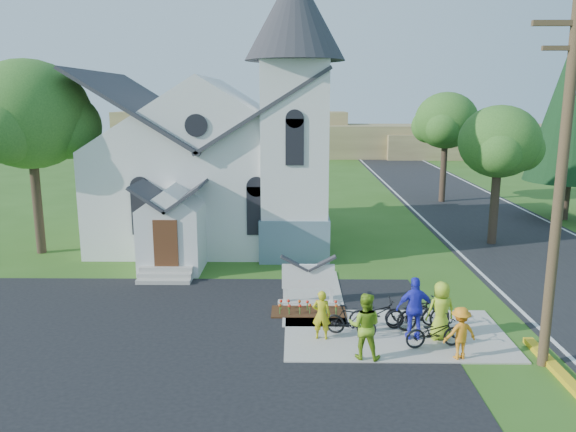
{
  "coord_description": "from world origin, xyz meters",
  "views": [
    {
      "loc": [
        -1.71,
        -16.2,
        7.38
      ],
      "look_at": [
        -1.95,
        5.0,
        2.9
      ],
      "focal_mm": 35.0,
      "sensor_mm": 36.0,
      "label": 1
    }
  ],
  "objects_px": {
    "cyclist_0": "(321,315)",
    "cyclist_3": "(460,333)",
    "cyclist_4": "(441,311)",
    "bike_4": "(434,332)",
    "utility_pole": "(564,175)",
    "cyclist_1": "(365,326)",
    "cyclist_2": "(415,308)",
    "bike_0": "(376,313)",
    "bike_3": "(424,313)",
    "church_sign": "(308,277)",
    "bike_1": "(351,321)",
    "bike_2": "(413,313)"
  },
  "relations": [
    {
      "from": "church_sign",
      "to": "cyclist_4",
      "type": "bearing_deg",
      "value": -37.63
    },
    {
      "from": "church_sign",
      "to": "cyclist_2",
      "type": "distance_m",
      "value": 4.45
    },
    {
      "from": "utility_pole",
      "to": "bike_2",
      "type": "bearing_deg",
      "value": 141.88
    },
    {
      "from": "cyclist_4",
      "to": "cyclist_1",
      "type": "bearing_deg",
      "value": 16.8
    },
    {
      "from": "bike_3",
      "to": "bike_4",
      "type": "xyz_separation_m",
      "value": [
        0.04,
        -1.28,
        -0.09
      ]
    },
    {
      "from": "cyclist_1",
      "to": "cyclist_2",
      "type": "height_order",
      "value": "cyclist_2"
    },
    {
      "from": "cyclist_1",
      "to": "bike_1",
      "type": "xyz_separation_m",
      "value": [
        -0.25,
        1.5,
        -0.48
      ]
    },
    {
      "from": "utility_pole",
      "to": "bike_0",
      "type": "bearing_deg",
      "value": 150.22
    },
    {
      "from": "bike_2",
      "to": "bike_3",
      "type": "relative_size",
      "value": 1.02
    },
    {
      "from": "church_sign",
      "to": "cyclist_3",
      "type": "relative_size",
      "value": 1.43
    },
    {
      "from": "utility_pole",
      "to": "cyclist_4",
      "type": "relative_size",
      "value": 5.42
    },
    {
      "from": "bike_2",
      "to": "cyclist_4",
      "type": "bearing_deg",
      "value": -156.9
    },
    {
      "from": "cyclist_1",
      "to": "bike_4",
      "type": "relative_size",
      "value": 1.08
    },
    {
      "from": "utility_pole",
      "to": "bike_2",
      "type": "height_order",
      "value": "utility_pole"
    },
    {
      "from": "church_sign",
      "to": "bike_4",
      "type": "xyz_separation_m",
      "value": [
        3.69,
        -3.67,
        -0.51
      ]
    },
    {
      "from": "utility_pole",
      "to": "cyclist_0",
      "type": "height_order",
      "value": "utility_pole"
    },
    {
      "from": "bike_0",
      "to": "bike_3",
      "type": "bearing_deg",
      "value": -105.49
    },
    {
      "from": "utility_pole",
      "to": "bike_1",
      "type": "xyz_separation_m",
      "value": [
        -5.3,
        1.8,
        -4.86
      ]
    },
    {
      "from": "bike_1",
      "to": "cyclist_2",
      "type": "height_order",
      "value": "cyclist_2"
    },
    {
      "from": "cyclist_1",
      "to": "cyclist_3",
      "type": "bearing_deg",
      "value": -167.5
    },
    {
      "from": "bike_2",
      "to": "bike_3",
      "type": "xyz_separation_m",
      "value": [
        0.29,
        -0.21,
        0.06
      ]
    },
    {
      "from": "bike_1",
      "to": "bike_2",
      "type": "distance_m",
      "value": 2.21
    },
    {
      "from": "cyclist_2",
      "to": "bike_3",
      "type": "bearing_deg",
      "value": -125.08
    },
    {
      "from": "church_sign",
      "to": "cyclist_1",
      "type": "xyz_separation_m",
      "value": [
        1.51,
        -4.4,
        -0.01
      ]
    },
    {
      "from": "cyclist_2",
      "to": "bike_2",
      "type": "distance_m",
      "value": 1.03
    },
    {
      "from": "cyclist_0",
      "to": "utility_pole",
      "type": "bearing_deg",
      "value": 173.06
    },
    {
      "from": "cyclist_2",
      "to": "church_sign",
      "type": "bearing_deg",
      "value": -46.15
    },
    {
      "from": "cyclist_0",
      "to": "bike_4",
      "type": "xyz_separation_m",
      "value": [
        3.36,
        -0.57,
        -0.31
      ]
    },
    {
      "from": "cyclist_0",
      "to": "cyclist_3",
      "type": "bearing_deg",
      "value": 169.04
    },
    {
      "from": "utility_pole",
      "to": "bike_0",
      "type": "xyz_separation_m",
      "value": [
        -4.4,
        2.52,
        -4.88
      ]
    },
    {
      "from": "cyclist_1",
      "to": "cyclist_2",
      "type": "xyz_separation_m",
      "value": [
        1.71,
        1.33,
        0.02
      ]
    },
    {
      "from": "cyclist_0",
      "to": "cyclist_3",
      "type": "relative_size",
      "value": 1.02
    },
    {
      "from": "cyclist_3",
      "to": "cyclist_4",
      "type": "relative_size",
      "value": 0.83
    },
    {
      "from": "utility_pole",
      "to": "cyclist_4",
      "type": "distance_m",
      "value": 5.36
    },
    {
      "from": "cyclist_2",
      "to": "bike_3",
      "type": "xyz_separation_m",
      "value": [
        0.44,
        0.68,
        -0.43
      ]
    },
    {
      "from": "bike_1",
      "to": "cyclist_4",
      "type": "relative_size",
      "value": 0.89
    },
    {
      "from": "cyclist_1",
      "to": "bike_2",
      "type": "distance_m",
      "value": 2.93
    },
    {
      "from": "utility_pole",
      "to": "bike_0",
      "type": "distance_m",
      "value": 7.04
    },
    {
      "from": "cyclist_1",
      "to": "cyclist_2",
      "type": "distance_m",
      "value": 2.16
    },
    {
      "from": "cyclist_1",
      "to": "church_sign",
      "type": "bearing_deg",
      "value": -58.6
    },
    {
      "from": "church_sign",
      "to": "cyclist_4",
      "type": "relative_size",
      "value": 1.19
    },
    {
      "from": "cyclist_2",
      "to": "cyclist_3",
      "type": "distance_m",
      "value": 1.69
    },
    {
      "from": "bike_3",
      "to": "bike_4",
      "type": "bearing_deg",
      "value": 168.26
    },
    {
      "from": "bike_0",
      "to": "bike_3",
      "type": "distance_m",
      "value": 1.5
    },
    {
      "from": "bike_3",
      "to": "cyclist_4",
      "type": "relative_size",
      "value": 1.0
    },
    {
      "from": "bike_4",
      "to": "bike_0",
      "type": "bearing_deg",
      "value": 35.57
    },
    {
      "from": "utility_pole",
      "to": "bike_4",
      "type": "relative_size",
      "value": 5.58
    },
    {
      "from": "cyclist_2",
      "to": "cyclist_4",
      "type": "bearing_deg",
      "value": 176.45
    },
    {
      "from": "cyclist_1",
      "to": "bike_2",
      "type": "height_order",
      "value": "cyclist_1"
    },
    {
      "from": "church_sign",
      "to": "cyclist_2",
      "type": "height_order",
      "value": "cyclist_2"
    }
  ]
}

